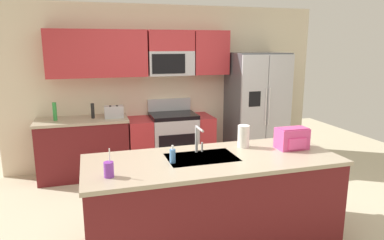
{
  "coord_description": "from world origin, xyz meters",
  "views": [
    {
      "loc": [
        -1.28,
        -3.51,
        1.99
      ],
      "look_at": [
        -0.04,
        0.6,
        1.05
      ],
      "focal_mm": 32.55,
      "sensor_mm": 36.0,
      "label": 1
    }
  ],
  "objects_px": {
    "bottle_green": "(55,111)",
    "drink_cup_purple": "(109,169)",
    "toaster": "(114,112)",
    "refrigerator": "(256,108)",
    "paper_towel_roll": "(243,136)",
    "sink_faucet": "(198,137)",
    "soap_dispenser": "(173,156)",
    "backpack": "(292,138)",
    "range_oven": "(171,141)",
    "pepper_mill": "(93,111)"
  },
  "relations": [
    {
      "from": "refrigerator",
      "to": "toaster",
      "type": "xyz_separation_m",
      "value": [
        -2.36,
        0.02,
        0.07
      ]
    },
    {
      "from": "sink_faucet",
      "to": "drink_cup_purple",
      "type": "xyz_separation_m",
      "value": [
        -0.91,
        -0.41,
        -0.1
      ]
    },
    {
      "from": "soap_dispenser",
      "to": "paper_towel_roll",
      "type": "relative_size",
      "value": 0.71
    },
    {
      "from": "sink_faucet",
      "to": "soap_dispenser",
      "type": "xyz_separation_m",
      "value": [
        -0.32,
        -0.22,
        -0.1
      ]
    },
    {
      "from": "refrigerator",
      "to": "soap_dispenser",
      "type": "bearing_deg",
      "value": -131.98
    },
    {
      "from": "sink_faucet",
      "to": "paper_towel_roll",
      "type": "relative_size",
      "value": 1.17
    },
    {
      "from": "drink_cup_purple",
      "to": "backpack",
      "type": "xyz_separation_m",
      "value": [
        1.91,
        0.27,
        0.05
      ]
    },
    {
      "from": "toaster",
      "to": "paper_towel_roll",
      "type": "relative_size",
      "value": 1.17
    },
    {
      "from": "drink_cup_purple",
      "to": "paper_towel_roll",
      "type": "height_order",
      "value": "drink_cup_purple"
    },
    {
      "from": "paper_towel_roll",
      "to": "backpack",
      "type": "height_order",
      "value": "paper_towel_roll"
    },
    {
      "from": "range_oven",
      "to": "toaster",
      "type": "xyz_separation_m",
      "value": [
        -0.89,
        -0.05,
        0.55
      ]
    },
    {
      "from": "range_oven",
      "to": "sink_faucet",
      "type": "bearing_deg",
      "value": -95.51
    },
    {
      "from": "bottle_green",
      "to": "paper_towel_roll",
      "type": "bearing_deg",
      "value": -44.45
    },
    {
      "from": "pepper_mill",
      "to": "sink_faucet",
      "type": "distance_m",
      "value": 2.29
    },
    {
      "from": "pepper_mill",
      "to": "bottle_green",
      "type": "bearing_deg",
      "value": -179.77
    },
    {
      "from": "range_oven",
      "to": "soap_dispenser",
      "type": "xyz_separation_m",
      "value": [
        -0.52,
        -2.29,
        0.53
      ]
    },
    {
      "from": "toaster",
      "to": "drink_cup_purple",
      "type": "distance_m",
      "value": 2.44
    },
    {
      "from": "pepper_mill",
      "to": "soap_dispenser",
      "type": "xyz_separation_m",
      "value": [
        0.67,
        -2.28,
        -0.04
      ]
    },
    {
      "from": "soap_dispenser",
      "to": "paper_towel_roll",
      "type": "height_order",
      "value": "paper_towel_roll"
    },
    {
      "from": "range_oven",
      "to": "paper_towel_roll",
      "type": "xyz_separation_m",
      "value": [
        0.33,
        -2.02,
        0.58
      ]
    },
    {
      "from": "range_oven",
      "to": "refrigerator",
      "type": "relative_size",
      "value": 0.74
    },
    {
      "from": "toaster",
      "to": "soap_dispenser",
      "type": "distance_m",
      "value": 2.27
    },
    {
      "from": "backpack",
      "to": "pepper_mill",
      "type": "bearing_deg",
      "value": 132.05
    },
    {
      "from": "sink_faucet",
      "to": "drink_cup_purple",
      "type": "bearing_deg",
      "value": -155.66
    },
    {
      "from": "pepper_mill",
      "to": "drink_cup_purple",
      "type": "xyz_separation_m",
      "value": [
        0.08,
        -2.48,
        -0.05
      ]
    },
    {
      "from": "backpack",
      "to": "soap_dispenser",
      "type": "bearing_deg",
      "value": -176.75
    },
    {
      "from": "bottle_green",
      "to": "drink_cup_purple",
      "type": "xyz_separation_m",
      "value": [
        0.61,
        -2.48,
        -0.07
      ]
    },
    {
      "from": "paper_towel_roll",
      "to": "backpack",
      "type": "distance_m",
      "value": 0.51
    },
    {
      "from": "pepper_mill",
      "to": "backpack",
      "type": "xyz_separation_m",
      "value": [
        1.99,
        -2.21,
        0.0
      ]
    },
    {
      "from": "range_oven",
      "to": "pepper_mill",
      "type": "relative_size",
      "value": 6.01
    },
    {
      "from": "soap_dispenser",
      "to": "backpack",
      "type": "relative_size",
      "value": 0.53
    },
    {
      "from": "refrigerator",
      "to": "bottle_green",
      "type": "xyz_separation_m",
      "value": [
        -3.2,
        0.07,
        0.11
      ]
    },
    {
      "from": "refrigerator",
      "to": "paper_towel_roll",
      "type": "relative_size",
      "value": 7.71
    },
    {
      "from": "refrigerator",
      "to": "toaster",
      "type": "height_order",
      "value": "refrigerator"
    },
    {
      "from": "range_oven",
      "to": "soap_dispenser",
      "type": "bearing_deg",
      "value": -102.74
    },
    {
      "from": "refrigerator",
      "to": "sink_faucet",
      "type": "bearing_deg",
      "value": -129.97
    },
    {
      "from": "range_oven",
      "to": "bottle_green",
      "type": "relative_size",
      "value": 5.12
    },
    {
      "from": "sink_faucet",
      "to": "drink_cup_purple",
      "type": "distance_m",
      "value": 1.01
    },
    {
      "from": "pepper_mill",
      "to": "refrigerator",
      "type": "bearing_deg",
      "value": -1.49
    },
    {
      "from": "bottle_green",
      "to": "soap_dispenser",
      "type": "height_order",
      "value": "bottle_green"
    },
    {
      "from": "refrigerator",
      "to": "backpack",
      "type": "bearing_deg",
      "value": -107.46
    },
    {
      "from": "refrigerator",
      "to": "paper_towel_roll",
      "type": "xyz_separation_m",
      "value": [
        -1.14,
        -1.94,
        0.09
      ]
    },
    {
      "from": "sink_faucet",
      "to": "refrigerator",
      "type": "bearing_deg",
      "value": 50.03
    },
    {
      "from": "range_oven",
      "to": "soap_dispenser",
      "type": "relative_size",
      "value": 8.0
    },
    {
      "from": "refrigerator",
      "to": "sink_faucet",
      "type": "height_order",
      "value": "refrigerator"
    },
    {
      "from": "toaster",
      "to": "soap_dispenser",
      "type": "height_order",
      "value": "toaster"
    },
    {
      "from": "pepper_mill",
      "to": "bottle_green",
      "type": "height_order",
      "value": "bottle_green"
    },
    {
      "from": "drink_cup_purple",
      "to": "paper_towel_roll",
      "type": "xyz_separation_m",
      "value": [
        1.44,
        0.47,
        0.05
      ]
    },
    {
      "from": "pepper_mill",
      "to": "paper_towel_roll",
      "type": "relative_size",
      "value": 0.94
    },
    {
      "from": "bottle_green",
      "to": "drink_cup_purple",
      "type": "relative_size",
      "value": 1.06
    }
  ]
}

